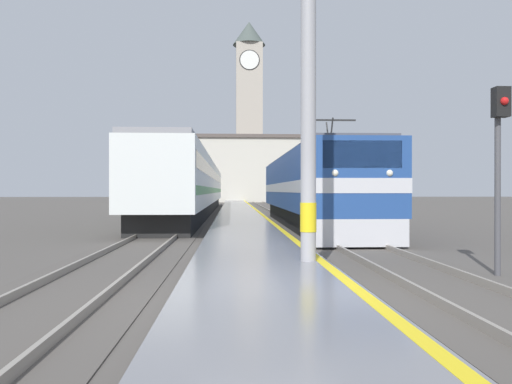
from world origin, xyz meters
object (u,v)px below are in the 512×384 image
object	(u,v)px
catenary_mast	(311,50)
passenger_train	(196,186)
clock_tower	(249,106)
signal_post	(499,149)
locomotive_train	(310,189)

from	to	relation	value
catenary_mast	passenger_train	bearing A→B (deg)	99.00
clock_tower	signal_post	bearing A→B (deg)	-88.17
catenary_mast	signal_post	size ratio (longest dim) A/B	2.33
passenger_train	clock_tower	distance (m)	50.05
catenary_mast	clock_tower	bearing A→B (deg)	88.96
locomotive_train	signal_post	size ratio (longest dim) A/B	5.13
signal_post	clock_tower	bearing A→B (deg)	91.83
passenger_train	catenary_mast	bearing A→B (deg)	-81.00
locomotive_train	passenger_train	bearing A→B (deg)	115.39
locomotive_train	clock_tower	size ratio (longest dim) A/B	0.64
passenger_train	locomotive_train	bearing A→B (deg)	-64.61
catenary_mast	locomotive_train	bearing A→B (deg)	81.08
locomotive_train	signal_post	xyz separation A→B (m)	(1.62, -14.08, 0.76)
passenger_train	catenary_mast	size ratio (longest dim) A/B	4.61
locomotive_train	catenary_mast	bearing A→B (deg)	-98.92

